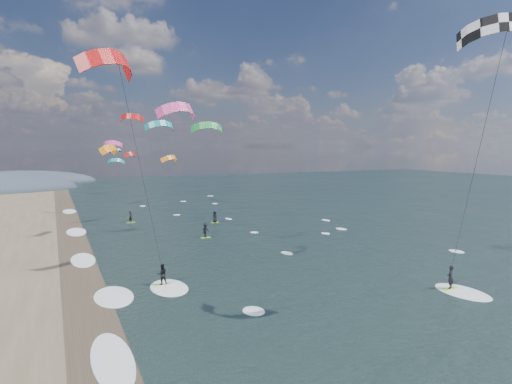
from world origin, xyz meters
name	(u,v)px	position (x,y,z in m)	size (l,w,h in m)	color
ground	(386,365)	(0.00, 0.00, 0.00)	(260.00, 260.00, 0.00)	black
wet_sand_strip	(93,330)	(-12.00, 10.00, 0.00)	(3.00, 240.00, 0.00)	#382D23
kitesurfer_near_a	(496,91)	(8.42, 1.31, 13.17)	(7.78, 9.30, 17.28)	#97DE27
kitesurfer_near_b	(137,147)	(-9.00, 11.81, 10.08)	(6.91, 8.91, 15.80)	#97DE27
far_kitesurfers	(195,224)	(1.75, 34.96, 0.81)	(11.29, 14.17, 1.67)	#97DE27
bg_kite_field	(142,141)	(-0.86, 53.82, 10.95)	(16.18, 78.59, 8.53)	red
shoreline_surf	(106,299)	(-10.80, 14.75, 0.00)	(2.40, 79.40, 0.11)	white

